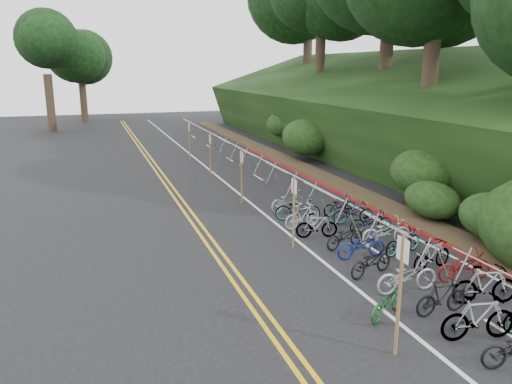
# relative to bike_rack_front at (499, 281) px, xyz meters

# --- Properties ---
(ground) EXTENTS (120.00, 120.00, 0.00)m
(ground) POSITION_rel_bike_rack_front_xyz_m (-3.56, 1.03, -0.88)
(ground) COLOR black
(ground) RESTS_ON ground
(road_markings) EXTENTS (7.47, 80.00, 0.01)m
(road_markings) POSITION_rel_bike_rack_front_xyz_m (-2.93, 11.13, -0.87)
(road_markings) COLOR gold
(road_markings) RESTS_ON ground
(red_curb) EXTENTS (0.25, 28.00, 0.10)m
(red_curb) POSITION_rel_bike_rack_front_xyz_m (2.14, 13.03, -0.83)
(red_curb) COLOR maroon
(red_curb) RESTS_ON ground
(embankment) EXTENTS (14.30, 48.14, 9.11)m
(embankment) POSITION_rel_bike_rack_front_xyz_m (9.40, 20.07, 1.69)
(embankment) COLOR black
(embankment) RESTS_ON ground
(bike_rack_front) EXTENTS (1.14, 3.37, 1.18)m
(bike_rack_front) POSITION_rel_bike_rack_front_xyz_m (0.00, 0.00, 0.00)
(bike_rack_front) COLOR #949495
(bike_rack_front) RESTS_ON ground
(bike_racks_rest) EXTENTS (1.14, 23.00, 1.17)m
(bike_racks_rest) POSITION_rel_bike_rack_front_xyz_m (-0.56, 14.03, -0.02)
(bike_racks_rest) COLOR #949495
(bike_racks_rest) RESTS_ON ground
(signpost_near) EXTENTS (0.08, 0.40, 2.75)m
(signpost_near) POSITION_rel_bike_rack_front_xyz_m (-3.44, -0.78, 0.69)
(signpost_near) COLOR brown
(signpost_near) RESTS_ON ground
(signposts_rest) EXTENTS (0.08, 18.40, 2.50)m
(signposts_rest) POSITION_rel_bike_rack_front_xyz_m (-2.96, 15.03, 0.55)
(signposts_rest) COLOR brown
(signposts_rest) RESTS_ON ground
(bike_front) EXTENTS (1.20, 1.57, 0.79)m
(bike_front) POSITION_rel_bike_rack_front_xyz_m (-2.68, 0.75, -0.48)
(bike_front) COLOR #144C1E
(bike_front) RESTS_ON ground
(bike_valet) EXTENTS (3.27, 14.09, 1.09)m
(bike_valet) POSITION_rel_bike_rack_front_xyz_m (-0.61, 3.79, -0.41)
(bike_valet) COLOR black
(bike_valet) RESTS_ON ground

